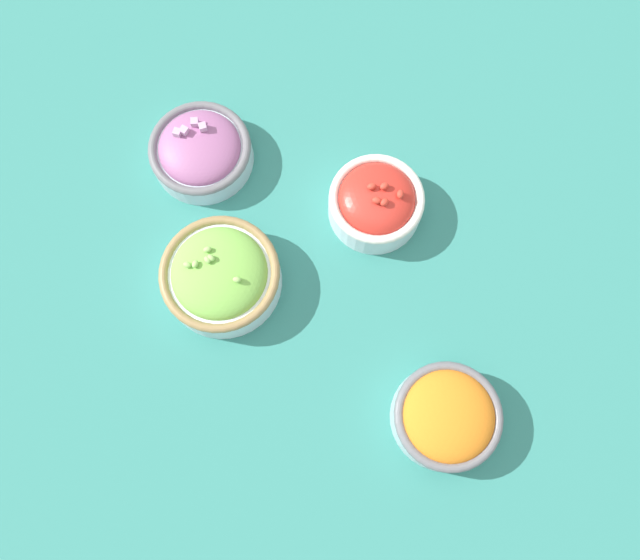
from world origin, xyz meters
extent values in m
plane|color=#337F75|center=(0.00, 0.00, 0.00)|extent=(3.00, 3.00, 0.00)
cylinder|color=silver|center=(0.13, 0.03, 0.02)|extent=(0.16, 0.16, 0.05)
torus|color=#997A4C|center=(0.13, 0.03, 0.05)|extent=(0.16, 0.16, 0.01)
ellipsoid|color=#7ABC4C|center=(0.13, 0.03, 0.05)|extent=(0.13, 0.13, 0.05)
ellipsoid|color=#99D166|center=(0.14, 0.01, 0.07)|extent=(0.01, 0.01, 0.01)
ellipsoid|color=#99D166|center=(0.14, 0.02, 0.07)|extent=(0.01, 0.01, 0.01)
ellipsoid|color=#99D166|center=(0.16, 0.03, 0.07)|extent=(0.01, 0.01, 0.01)
ellipsoid|color=#99D166|center=(0.15, 0.03, 0.07)|extent=(0.01, 0.01, 0.01)
ellipsoid|color=#99D166|center=(0.10, 0.04, 0.07)|extent=(0.01, 0.01, 0.01)
ellipsoid|color=#99D166|center=(0.14, 0.02, 0.07)|extent=(0.01, 0.01, 0.01)
cylinder|color=silver|center=(-0.05, -0.12, 0.02)|extent=(0.13, 0.13, 0.05)
torus|color=silver|center=(-0.05, -0.12, 0.05)|extent=(0.13, 0.13, 0.01)
ellipsoid|color=red|center=(-0.05, -0.12, 0.05)|extent=(0.10, 0.10, 0.04)
ellipsoid|color=red|center=(-0.05, -0.13, 0.07)|extent=(0.01, 0.02, 0.01)
ellipsoid|color=red|center=(-0.05, -0.11, 0.07)|extent=(0.01, 0.01, 0.01)
ellipsoid|color=red|center=(-0.04, -0.13, 0.07)|extent=(0.02, 0.01, 0.01)
ellipsoid|color=red|center=(-0.06, -0.11, 0.07)|extent=(0.01, 0.02, 0.01)
ellipsoid|color=red|center=(-0.07, -0.13, 0.07)|extent=(0.01, 0.01, 0.01)
cylinder|color=#B2C1CC|center=(-0.20, 0.13, 0.02)|extent=(0.13, 0.13, 0.04)
torus|color=slate|center=(-0.20, 0.13, 0.04)|extent=(0.13, 0.13, 0.01)
ellipsoid|color=orange|center=(-0.20, 0.13, 0.04)|extent=(0.11, 0.11, 0.05)
cylinder|color=#B2C1CC|center=(0.21, -0.14, 0.02)|extent=(0.14, 0.14, 0.04)
torus|color=slate|center=(0.21, -0.14, 0.04)|extent=(0.14, 0.14, 0.01)
ellipsoid|color=#9E5B8E|center=(0.21, -0.14, 0.04)|extent=(0.11, 0.11, 0.04)
cube|color=#C699C1|center=(0.24, -0.14, 0.06)|extent=(0.01, 0.01, 0.01)
cube|color=#C699C1|center=(0.22, -0.16, 0.06)|extent=(0.01, 0.01, 0.01)
cube|color=#C699C1|center=(0.21, -0.16, 0.06)|extent=(0.01, 0.01, 0.01)
cube|color=#C699C1|center=(0.23, -0.15, 0.06)|extent=(0.01, 0.01, 0.01)
camera|label=1|loc=(-0.05, 0.20, 0.82)|focal=35.00mm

